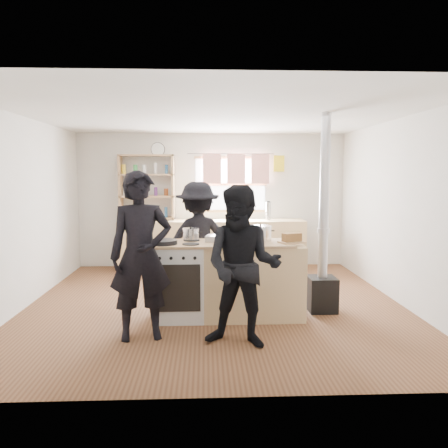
{
  "coord_description": "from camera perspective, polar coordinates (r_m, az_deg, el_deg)",
  "views": [
    {
      "loc": [
        -0.13,
        -5.75,
        1.76
      ],
      "look_at": [
        0.12,
        -0.1,
        1.1
      ],
      "focal_mm": 35.0,
      "sensor_mm": 36.0,
      "label": 1
    }
  ],
  "objects": [
    {
      "name": "ground",
      "position": [
        6.02,
        -1.15,
        -10.41
      ],
      "size": [
        5.0,
        5.0,
        0.01
      ],
      "primitive_type": "cube",
      "color": "brown",
      "rests_on": "ground"
    },
    {
      "name": "back_counter",
      "position": [
        8.08,
        -1.53,
        -2.69
      ],
      "size": [
        3.4,
        0.55,
        0.9
      ],
      "primitive_type": "cube",
      "color": "#DABA83",
      "rests_on": "ground"
    },
    {
      "name": "shelving_unit",
      "position": [
        8.17,
        -10.05,
        4.8
      ],
      "size": [
        1.0,
        0.28,
        1.2
      ],
      "color": "tan",
      "rests_on": "back_counter"
    },
    {
      "name": "thermos",
      "position": [
        8.09,
        5.79,
        1.68
      ],
      "size": [
        0.1,
        0.1,
        0.33
      ],
      "primitive_type": "cylinder",
      "color": "silver",
      "rests_on": "back_counter"
    },
    {
      "name": "cooking_island",
      "position": [
        5.37,
        0.53,
        -7.29
      ],
      "size": [
        1.97,
        0.64,
        0.93
      ],
      "color": "white",
      "rests_on": "ground"
    },
    {
      "name": "skillet_greens",
      "position": [
        5.18,
        -8.0,
        -2.31
      ],
      "size": [
        0.43,
        0.43,
        0.05
      ],
      "color": "black",
      "rests_on": "cooking_island"
    },
    {
      "name": "roast_tray",
      "position": [
        5.33,
        -0.3,
        -1.86
      ],
      "size": [
        0.41,
        0.3,
        0.07
      ],
      "color": "silver",
      "rests_on": "cooking_island"
    },
    {
      "name": "stockpot_stove",
      "position": [
        5.45,
        -4.34,
        -1.32
      ],
      "size": [
        0.2,
        0.2,
        0.17
      ],
      "color": "silver",
      "rests_on": "cooking_island"
    },
    {
      "name": "stockpot_counter",
      "position": [
        5.41,
        4.77,
        -1.19
      ],
      "size": [
        0.28,
        0.28,
        0.21
      ],
      "color": "silver",
      "rests_on": "cooking_island"
    },
    {
      "name": "bread_board",
      "position": [
        5.27,
        8.84,
        -1.93
      ],
      "size": [
        0.33,
        0.29,
        0.12
      ],
      "color": "tan",
      "rests_on": "cooking_island"
    },
    {
      "name": "flue_heater",
      "position": [
        5.7,
        12.76,
        -4.6
      ],
      "size": [
        0.35,
        0.35,
        2.5
      ],
      "color": "black",
      "rests_on": "ground"
    },
    {
      "name": "person_near_left",
      "position": [
        4.69,
        -10.79,
        -4.1
      ],
      "size": [
        0.73,
        0.56,
        1.79
      ],
      "primitive_type": "imported",
      "rotation": [
        0.0,
        0.0,
        0.21
      ],
      "color": "black",
      "rests_on": "ground"
    },
    {
      "name": "person_near_right",
      "position": [
        4.41,
        2.46,
        -5.6
      ],
      "size": [
        0.94,
        0.83,
        1.65
      ],
      "primitive_type": "imported",
      "rotation": [
        0.0,
        0.0,
        -0.29
      ],
      "color": "black",
      "rests_on": "ground"
    },
    {
      "name": "person_far",
      "position": [
        6.13,
        -3.41,
        -2.17
      ],
      "size": [
        1.17,
        0.83,
        1.64
      ],
      "primitive_type": "imported",
      "rotation": [
        0.0,
        0.0,
        3.36
      ],
      "color": "black",
      "rests_on": "ground"
    }
  ]
}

